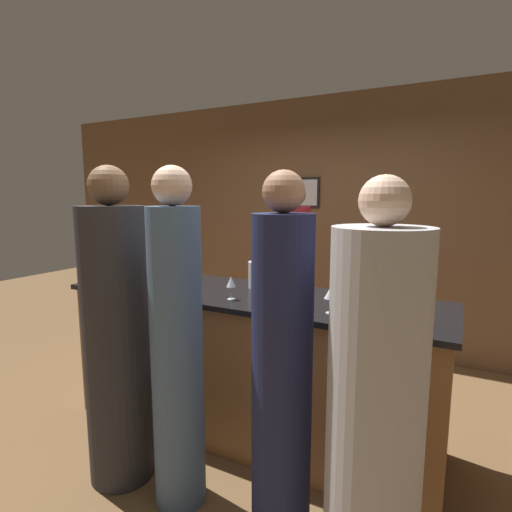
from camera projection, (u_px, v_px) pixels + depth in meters
The scene contains 17 objects.
ground_plane at pixel (249, 429), 2.95m from camera, with size 14.00×14.00×0.00m, color brown.
back_wall at pixel (334, 224), 4.48m from camera, with size 8.00×0.08×2.80m.
bar_counter at pixel (249, 363), 2.87m from camera, with size 2.68×0.80×1.04m.
bartender at pixel (293, 294), 3.48m from camera, with size 0.28×0.28×1.82m.
guest_0 at pixel (117, 339), 2.36m from camera, with size 0.38×0.38×1.88m.
guest_1 at pixel (282, 377), 1.88m from camera, with size 0.29×0.29×1.82m.
guest_2 at pixel (375, 413), 1.64m from camera, with size 0.40×0.40×1.79m.
guest_3 at pixel (177, 350), 2.15m from camera, with size 0.28×0.28×1.86m.
wine_bottle_0 at pixel (402, 303), 2.07m from camera, with size 0.08×0.08×0.32m.
ice_bucket at pixel (261, 275), 2.95m from camera, with size 0.18×0.18×0.20m.
wine_glass_0 at pixel (93, 271), 3.01m from camera, with size 0.06×0.06×0.15m.
wine_glass_1 at pixel (331, 293), 2.29m from camera, with size 0.07×0.07×0.16m.
wine_glass_2 at pixel (349, 287), 2.43m from camera, with size 0.07×0.07×0.16m.
wine_glass_3 at pixel (231, 283), 2.60m from camera, with size 0.06×0.06×0.16m.
wine_glass_4 at pixel (264, 280), 2.68m from camera, with size 0.07×0.07×0.15m.
wine_glass_5 at pixel (283, 284), 2.55m from camera, with size 0.08×0.08×0.15m.
wine_glass_6 at pixel (300, 286), 2.48m from camera, with size 0.07×0.07×0.15m.
Camera 1 is at (1.32, -2.39, 1.70)m, focal length 28.00 mm.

